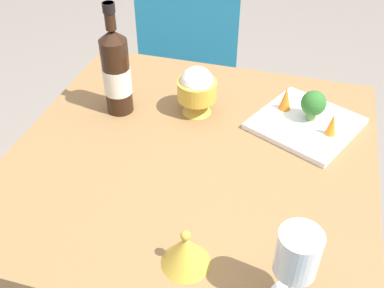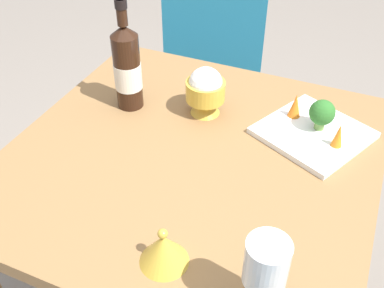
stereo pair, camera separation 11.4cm
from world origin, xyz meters
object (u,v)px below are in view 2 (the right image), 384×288
wine_glass (266,264)px  rice_bowl (205,90)px  rice_bowl_lid (164,249)px  serving_plate (313,133)px  broccoli_floret (322,113)px  wine_bottle (127,67)px  carrot_garnish_right (295,105)px  carrot_garnish_left (338,135)px  chair_near_window (214,60)px

wine_glass → rice_bowl: 0.62m
rice_bowl_lid → serving_plate: 0.56m
wine_glass → broccoli_floret: bearing=-89.6°
wine_bottle → serving_plate: 0.54m
carrot_garnish_right → rice_bowl_lid: bearing=77.8°
serving_plate → carrot_garnish_left: 0.09m
chair_near_window → wine_glass: 1.34m
wine_bottle → rice_bowl: bearing=-166.8°
chair_near_window → rice_bowl_lid: bearing=-90.6°
chair_near_window → carrot_garnish_right: 0.79m
wine_glass → rice_bowl: (0.32, -0.53, -0.05)m
broccoli_floret → carrot_garnish_right: size_ratio=1.25×
chair_near_window → serving_plate: 0.85m
wine_bottle → carrot_garnish_right: bearing=-166.3°
serving_plate → carrot_garnish_left: size_ratio=5.14×
chair_near_window → rice_bowl_lid: 1.23m
wine_bottle → carrot_garnish_right: 0.47m
rice_bowl → serving_plate: (-0.31, -0.02, -0.07)m
wine_glass → rice_bowl: wine_glass is taller
broccoli_floret → carrot_garnish_left: bearing=134.8°
chair_near_window → rice_bowl_lid: size_ratio=8.50×
wine_bottle → broccoli_floret: size_ratio=3.70×
chair_near_window → rice_bowl: (-0.22, 0.65, 0.28)m
serving_plate → carrot_garnish_right: (0.07, -0.04, 0.04)m
rice_bowl → rice_bowl_lid: bearing=103.1°
carrot_garnish_left → rice_bowl_lid: bearing=62.3°
rice_bowl → serving_plate: rice_bowl is taller
wine_bottle → serving_plate: size_ratio=0.95×
rice_bowl → broccoli_floret: bearing=-174.6°
wine_bottle → rice_bowl: 0.23m
chair_near_window → rice_bowl: rice_bowl is taller
chair_near_window → wine_bottle: bearing=-106.4°
rice_bowl → carrot_garnish_right: (-0.24, -0.06, -0.02)m
rice_bowl_lid → carrot_garnish_left: (-0.25, -0.48, 0.01)m
carrot_garnish_right → serving_plate: bearing=145.3°
chair_near_window → wine_glass: wine_glass is taller
rice_bowl → carrot_garnish_left: rice_bowl is taller
carrot_garnish_left → serving_plate: bearing=-31.6°
serving_plate → broccoli_floret: (-0.01, -0.01, 0.06)m
wine_bottle → wine_glass: (-0.53, 0.48, 0.00)m
rice_bowl → wine_glass: bearing=121.1°
chair_near_window → carrot_garnish_right: (-0.46, 0.59, 0.26)m
rice_bowl → rice_bowl_lid: 0.52m
rice_bowl_lid → carrot_garnish_left: 0.54m
serving_plate → carrot_garnish_left: (-0.07, 0.04, 0.04)m
rice_bowl → chair_near_window: bearing=-71.4°
chair_near_window → rice_bowl: bearing=-88.2°
rice_bowl_lid → broccoli_floret: 0.57m
chair_near_window → carrot_garnish_left: 0.93m
broccoli_floret → carrot_garnish_right: 0.08m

